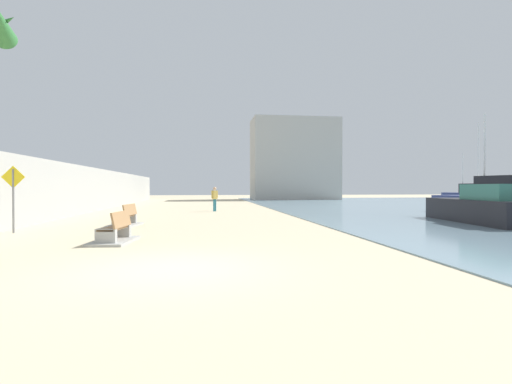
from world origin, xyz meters
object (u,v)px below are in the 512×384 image
Objects in this scene: bench_far at (125,221)px; boat_outer at (466,194)px; boat_mid_bay at (481,208)px; pedestrian_sign at (13,191)px; boat_far_right at (493,200)px; person_walking at (215,197)px; bench_near at (115,235)px; boat_distant at (481,198)px.

boat_outer is (38.48, 30.27, 0.61)m from bench_far.
boat_mid_bay is 2.79× the size of pedestrian_sign.
boat_far_right is 3.02× the size of pedestrian_sign.
person_walking is at bearing -149.45° from boat_outer.
bench_near is at bearing -35.09° from pedestrian_sign.
person_walking is 0.28× the size of boat_outer.
boat_outer is at bearing 38.19° from bench_far.
boat_distant is (28.97, 14.98, 0.51)m from bench_far.
pedestrian_sign is (-20.23, -1.21, 0.84)m from boat_mid_bay.
boat_mid_bay is (15.89, 4.26, 0.51)m from bench_near.
person_walking is 39.74m from boat_outer.
boat_outer is (34.22, 20.20, -0.20)m from person_walking.
boat_far_right is at bearing 11.72° from bench_far.
pedestrian_sign is at bearing 144.91° from bench_near.
person_walking is 0.23× the size of boat_far_right.
person_walking is 0.23× the size of boat_distant.
boat_outer is 38.24m from boat_mid_bay.
boat_outer is at bearing 58.11° from boat_distant.
bench_far is 16.63m from boat_mid_bay.
boat_far_right is (21.04, 9.86, 0.69)m from bench_near.
boat_far_right is (21.75, 4.51, 0.69)m from bench_far.
pedestrian_sign is (-32.61, -17.28, 0.84)m from boat_distant.
bench_near is at bearing -144.27° from boat_distant.
boat_outer is 0.88× the size of boat_mid_bay.
boat_outer is 53.24m from pedestrian_sign.
person_walking is 14.68m from pedestrian_sign.
person_walking is (4.26, 10.07, 0.80)m from bench_far.
bench_near is 34.82m from boat_distant.
boat_outer is at bearing 43.31° from bench_near.
boat_outer reaches higher than bench_far.
pedestrian_sign reaches higher than person_walking.
person_walking is at bearing 77.01° from bench_near.
boat_far_right is at bearing -123.01° from boat_outer.
boat_outer is at bearing 55.08° from boat_mid_bay.
bench_near is 0.29× the size of boat_far_right.
boat_mid_bay reaches higher than bench_near.
boat_outer reaches higher than boat_mid_bay.
bench_near is at bearing -164.98° from boat_mid_bay.
boat_mid_bay is (-21.89, -31.35, -0.09)m from boat_outer.
boat_mid_bay is (12.33, -11.15, -0.29)m from person_walking.
boat_outer is at bearing 56.99° from boat_far_right.
boat_mid_bay is (-5.16, -5.60, -0.18)m from boat_far_right.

